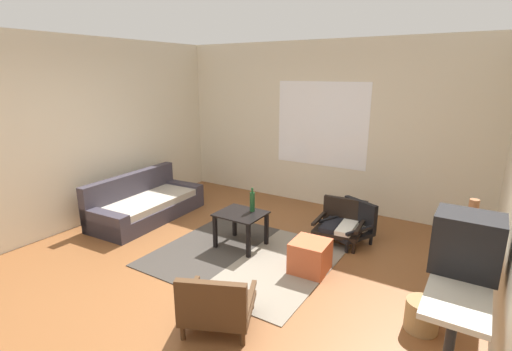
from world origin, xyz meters
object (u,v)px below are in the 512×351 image
armchair_by_window (341,222)px  console_shelf (463,269)px  clay_vase (471,222)px  crt_television (466,243)px  coffee_table (241,220)px  wicker_basket (422,315)px  armchair_striped_foreground (217,304)px  armchair_corner (351,224)px  ottoman_orange (310,256)px  couch (145,205)px  glass_bottle (252,201)px

armchair_by_window → console_shelf: bearing=-45.0°
clay_vase → crt_television: bearing=-90.2°
coffee_table → wicker_basket: bearing=-12.7°
armchair_by_window → armchair_striped_foreground: bearing=-96.7°
armchair_corner → ottoman_orange: size_ratio=1.77×
console_shelf → clay_vase: (-0.00, 0.52, 0.21)m
armchair_corner → crt_television: (1.37, -1.74, 0.78)m
couch → crt_television: (4.36, -0.86, 0.81)m
crt_television → ottoman_orange: bearing=154.6°
wicker_basket → clay_vase: bearing=58.8°
ottoman_orange → wicker_basket: ottoman_orange is taller
coffee_table → crt_television: 2.73m
wicker_basket → armchair_corner: bearing=128.0°
armchair_by_window → ottoman_orange: (-0.00, -0.99, -0.07)m
couch → coffee_table: 1.84m
wicker_basket → coffee_table: bearing=167.3°
ottoman_orange → console_shelf: bearing=-18.8°
couch → armchair_by_window: couch is taller
console_shelf → clay_vase: 0.57m
console_shelf → glass_bottle: (-2.44, 0.76, -0.12)m
couch → armchair_striped_foreground: couch is taller
armchair_by_window → crt_television: bearing=-48.7°
clay_vase → console_shelf: bearing=-90.0°
armchair_striped_foreground → glass_bottle: (-0.66, 1.61, 0.35)m
couch → armchair_striped_foreground: (2.58, -1.51, 0.04)m
armchair_by_window → couch: bearing=-163.7°
armchair_by_window → wicker_basket: 1.87m
armchair_striped_foreground → wicker_basket: bearing=32.2°
coffee_table → armchair_corner: armchair_corner is taller
coffee_table → armchair_striped_foreground: bearing=-63.0°
couch → ottoman_orange: 2.86m
armchair_by_window → wicker_basket: size_ratio=2.22×
ottoman_orange → crt_television: crt_television is taller
coffee_table → crt_television: (2.52, -0.82, 0.66)m
armchair_striped_foreground → wicker_basket: 1.80m
clay_vase → wicker_basket: bearing=-121.2°
glass_bottle → armchair_striped_foreground: bearing=-67.6°
console_shelf → armchair_striped_foreground: bearing=-154.4°
armchair_by_window → armchair_corner: (0.13, 0.04, -0.02)m
couch → armchair_by_window: 2.98m
console_shelf → clay_vase: size_ratio=5.43×
couch → clay_vase: size_ratio=5.47×
couch → console_shelf: 4.44m
console_shelf → glass_bottle: size_ratio=5.82×
ottoman_orange → crt_television: (1.50, -0.71, 0.84)m
wicker_basket → armchair_striped_foreground: bearing=-147.8°
crt_television → wicker_basket: size_ratio=1.53×
wicker_basket → glass_bottle: bearing=163.4°
armchair_striped_foreground → ottoman_orange: (0.27, 1.36, -0.06)m
ottoman_orange → coffee_table: bearing=173.7°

